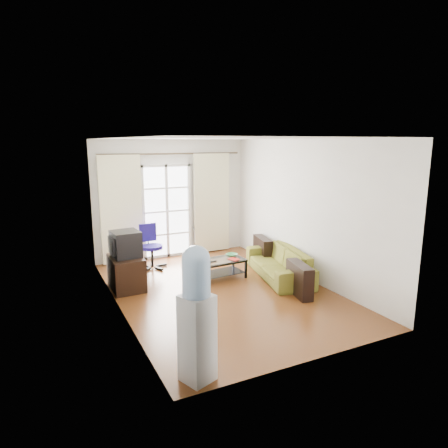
# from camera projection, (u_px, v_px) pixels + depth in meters

# --- Properties ---
(floor) EXTENTS (5.20, 5.20, 0.00)m
(floor) POSITION_uv_depth(u_px,v_px,m) (221.00, 291.00, 7.21)
(floor) COLOR brown
(floor) RESTS_ON ground
(ceiling) EXTENTS (5.20, 5.20, 0.00)m
(ceiling) POSITION_uv_depth(u_px,v_px,m) (221.00, 138.00, 6.66)
(ceiling) COLOR white
(ceiling) RESTS_ON wall_back
(wall_back) EXTENTS (3.60, 0.02, 2.70)m
(wall_back) POSITION_uv_depth(u_px,v_px,m) (172.00, 199.00, 9.22)
(wall_back) COLOR white
(wall_back) RESTS_ON floor
(wall_front) EXTENTS (3.60, 0.02, 2.70)m
(wall_front) POSITION_uv_depth(u_px,v_px,m) (317.00, 255.00, 4.65)
(wall_front) COLOR white
(wall_front) RESTS_ON floor
(wall_left) EXTENTS (0.02, 5.20, 2.70)m
(wall_left) POSITION_uv_depth(u_px,v_px,m) (116.00, 227.00, 6.16)
(wall_left) COLOR white
(wall_left) RESTS_ON floor
(wall_right) EXTENTS (0.02, 5.20, 2.70)m
(wall_right) POSITION_uv_depth(u_px,v_px,m) (305.00, 210.00, 7.71)
(wall_right) COLOR white
(wall_right) RESTS_ON floor
(french_door) EXTENTS (1.16, 0.06, 2.15)m
(french_door) POSITION_uv_depth(u_px,v_px,m) (167.00, 211.00, 9.16)
(french_door) COLOR white
(french_door) RESTS_ON wall_back
(curtain_rod) EXTENTS (3.30, 0.04, 0.04)m
(curtain_rod) POSITION_uv_depth(u_px,v_px,m) (172.00, 154.00, 8.92)
(curtain_rod) COLOR #4C3F2D
(curtain_rod) RESTS_ON wall_back
(curtain_left) EXTENTS (0.90, 0.07, 2.35)m
(curtain_left) POSITION_uv_depth(u_px,v_px,m) (121.00, 210.00, 8.63)
(curtain_left) COLOR beige
(curtain_left) RESTS_ON curtain_rod
(curtain_right) EXTENTS (0.90, 0.07, 2.35)m
(curtain_right) POSITION_uv_depth(u_px,v_px,m) (212.00, 203.00, 9.56)
(curtain_right) COLOR beige
(curtain_right) RESTS_ON curtain_rod
(radiator) EXTENTS (0.64, 0.12, 0.64)m
(radiator) POSITION_uv_depth(u_px,v_px,m) (206.00, 239.00, 9.68)
(radiator) COLOR #98989B
(radiator) RESTS_ON floor
(sofa) EXTENTS (2.29, 1.61, 0.57)m
(sofa) POSITION_uv_depth(u_px,v_px,m) (279.00, 263.00, 7.92)
(sofa) COLOR brown
(sofa) RESTS_ON floor
(coffee_table) EXTENTS (0.97, 0.60, 0.38)m
(coffee_table) POSITION_uv_depth(u_px,v_px,m) (221.00, 266.00, 7.83)
(coffee_table) COLOR silver
(coffee_table) RESTS_ON floor
(bowl) EXTENTS (0.37, 0.37, 0.05)m
(bowl) POSITION_uv_depth(u_px,v_px,m) (232.00, 255.00, 8.03)
(bowl) COLOR #378B32
(bowl) RESTS_ON coffee_table
(book) EXTENTS (0.27, 0.29, 0.02)m
(book) POSITION_uv_depth(u_px,v_px,m) (231.00, 260.00, 7.74)
(book) COLOR #AD1523
(book) RESTS_ON coffee_table
(remote) EXTENTS (0.16, 0.06, 0.02)m
(remote) POSITION_uv_depth(u_px,v_px,m) (213.00, 262.00, 7.65)
(remote) COLOR black
(remote) RESTS_ON coffee_table
(tv_stand) EXTENTS (0.55, 0.83, 0.60)m
(tv_stand) POSITION_uv_depth(u_px,v_px,m) (126.00, 273.00, 7.28)
(tv_stand) COLOR black
(tv_stand) RESTS_ON floor
(crt_tv) EXTENTS (0.55, 0.55, 0.47)m
(crt_tv) POSITION_uv_depth(u_px,v_px,m) (125.00, 244.00, 7.19)
(crt_tv) COLOR black
(crt_tv) RESTS_ON tv_stand
(task_chair) EXTENTS (0.69, 0.69, 0.93)m
(task_chair) POSITION_uv_depth(u_px,v_px,m) (152.00, 255.00, 8.48)
(task_chair) COLOR black
(task_chair) RESTS_ON floor
(water_cooler) EXTENTS (0.41, 0.41, 1.57)m
(water_cooler) POSITION_uv_depth(u_px,v_px,m) (197.00, 312.00, 4.36)
(water_cooler) COLOR silver
(water_cooler) RESTS_ON floor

